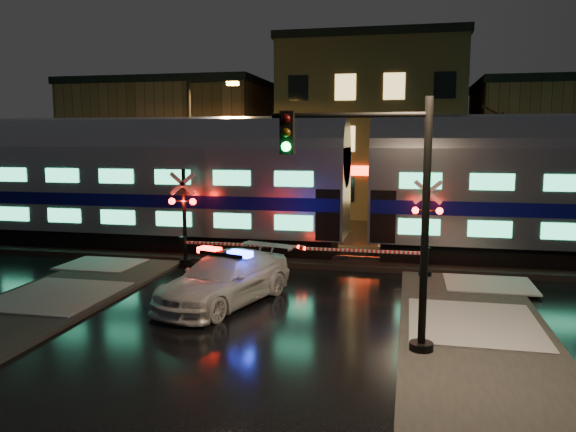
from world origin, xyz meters
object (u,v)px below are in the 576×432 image
object	(u,v)px
crossing_signal_right	(416,237)
streetlight	(195,147)
police_car	(225,279)
traffic_light	(384,220)
crossing_signal_left	(192,227)

from	to	relation	value
crossing_signal_right	streetlight	world-z (taller)	streetlight
police_car	traffic_light	distance (m)	6.43
crossing_signal_left	streetlight	xyz separation A→B (m)	(-2.44, 6.70, 3.12)
police_car	crossing_signal_left	size ratio (longest dim) A/B	1.04
police_car	streetlight	world-z (taller)	streetlight
police_car	crossing_signal_left	distance (m)	5.46
police_car	streetlight	bearing A→B (deg)	133.15
crossing_signal_right	traffic_light	size ratio (longest dim) A/B	0.88
crossing_signal_left	streetlight	world-z (taller)	streetlight
crossing_signal_right	streetlight	bearing A→B (deg)	149.29
crossing_signal_left	crossing_signal_right	bearing A→B (deg)	-0.03
streetlight	traffic_light	bearing A→B (deg)	-54.14
police_car	streetlight	xyz separation A→B (m)	(-5.34, 11.24, 3.97)
traffic_light	streetlight	distance (m)	17.80
crossing_signal_right	crossing_signal_left	xyz separation A→B (m)	(-8.84, 0.00, 0.08)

